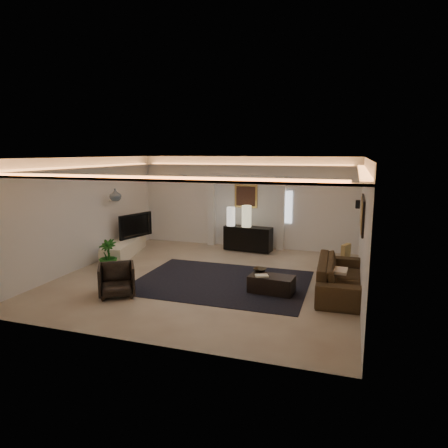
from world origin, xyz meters
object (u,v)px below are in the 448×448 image
(sofa, at_px, (341,276))
(armchair, at_px, (117,280))
(console, at_px, (248,238))
(coffee_table, at_px, (272,284))

(sofa, height_order, armchair, sofa)
(console, distance_m, armchair, 4.94)
(console, distance_m, coffee_table, 3.76)
(sofa, relative_size, coffee_table, 2.58)
(console, relative_size, sofa, 0.60)
(coffee_table, bearing_deg, armchair, -154.08)
(sofa, relative_size, armchair, 3.26)
(console, xyz_separation_m, sofa, (2.86, -2.96, -0.04))
(console, bearing_deg, armchair, -104.35)
(console, bearing_deg, coffee_table, -62.02)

